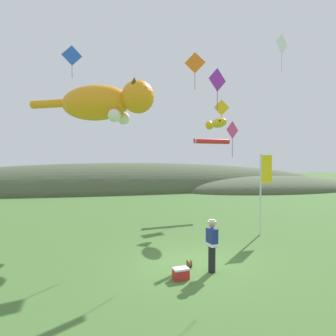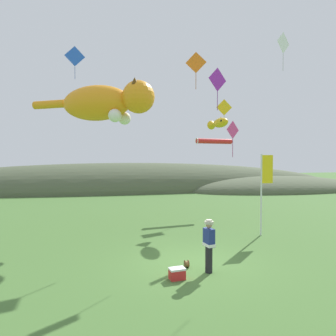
% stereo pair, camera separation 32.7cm
% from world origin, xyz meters
% --- Properties ---
extents(ground_plane, '(120.00, 120.00, 0.00)m').
position_xyz_m(ground_plane, '(0.00, 0.00, 0.00)').
color(ground_plane, '#477033').
extents(distant_hill_ridge, '(57.93, 15.62, 6.57)m').
position_xyz_m(distant_hill_ridge, '(2.59, 26.13, 0.00)').
color(distant_hill_ridge, '#4C563D').
rests_on(distant_hill_ridge, ground).
extents(festival_attendant, '(0.34, 0.46, 1.77)m').
position_xyz_m(festival_attendant, '(0.29, -0.90, 0.95)').
color(festival_attendant, black).
rests_on(festival_attendant, ground).
extents(kite_spool, '(0.14, 0.25, 0.25)m').
position_xyz_m(kite_spool, '(-0.30, -0.29, 0.13)').
color(kite_spool, olive).
rests_on(kite_spool, ground).
extents(picnic_cooler, '(0.52, 0.38, 0.36)m').
position_xyz_m(picnic_cooler, '(-0.88, -1.21, 0.18)').
color(picnic_cooler, red).
rests_on(picnic_cooler, ground).
extents(festival_banner_pole, '(0.66, 0.08, 4.04)m').
position_xyz_m(festival_banner_pole, '(4.68, 3.11, 2.64)').
color(festival_banner_pole, silver).
rests_on(festival_banner_pole, ground).
extents(kite_giant_cat, '(6.65, 4.31, 2.25)m').
position_xyz_m(kite_giant_cat, '(-2.94, 6.37, 6.82)').
color(kite_giant_cat, orange).
extents(kite_fish_windsock, '(0.71, 2.17, 0.66)m').
position_xyz_m(kite_fish_windsock, '(3.85, 6.97, 5.98)').
color(kite_fish_windsock, gold).
extents(kite_tube_streamer, '(2.87, 0.77, 0.44)m').
position_xyz_m(kite_tube_streamer, '(4.81, 10.21, 5.07)').
color(kite_tube_streamer, red).
extents(kite_diamond_white, '(0.99, 0.47, 1.98)m').
position_xyz_m(kite_diamond_white, '(5.96, 3.58, 9.73)').
color(kite_diamond_white, white).
extents(kite_diamond_violet, '(1.06, 0.42, 2.03)m').
position_xyz_m(kite_diamond_violet, '(2.29, 3.36, 7.59)').
color(kite_diamond_violet, purple).
extents(kite_diamond_orange, '(1.11, 0.45, 2.08)m').
position_xyz_m(kite_diamond_orange, '(2.05, 5.95, 9.18)').
color(kite_diamond_orange, orange).
extents(kite_diamond_pink, '(0.80, 0.38, 1.78)m').
position_xyz_m(kite_diamond_pink, '(3.10, 3.35, 5.19)').
color(kite_diamond_pink, '#E53F8C').
extents(kite_diamond_gold, '(1.21, 0.16, 2.12)m').
position_xyz_m(kite_diamond_gold, '(5.91, 10.93, 7.65)').
color(kite_diamond_gold, yellow).
extents(kite_diamond_blue, '(1.44, 0.17, 2.34)m').
position_xyz_m(kite_diamond_blue, '(-4.97, 12.49, 11.17)').
color(kite_diamond_blue, blue).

